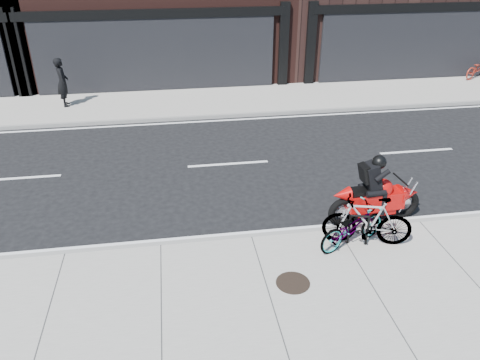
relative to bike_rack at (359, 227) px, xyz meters
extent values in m
plane|color=black|center=(-2.21, 2.60, -0.56)|extent=(120.00, 120.00, 0.00)
cube|color=gray|center=(-2.21, -2.40, -0.49)|extent=(60.00, 6.00, 0.13)
cube|color=gray|center=(-2.21, 10.35, -0.49)|extent=(60.00, 3.50, 0.13)
cylinder|color=black|center=(-0.19, 0.06, -0.08)|extent=(0.05, 0.05, 0.71)
cylinder|color=black|center=(0.19, -0.06, -0.08)|extent=(0.05, 0.05, 0.71)
cylinder|color=black|center=(0.00, 0.00, 0.28)|extent=(0.39, 0.16, 0.05)
imported|color=gray|center=(-0.14, 0.00, 0.03)|extent=(1.84, 1.23, 0.91)
imported|color=gray|center=(0.18, 0.00, 0.14)|extent=(1.97, 1.00, 1.14)
torus|color=black|center=(1.59, 1.06, -0.20)|extent=(0.75, 0.21, 0.74)
torus|color=black|center=(0.01, 0.94, -0.20)|extent=(0.75, 0.21, 0.74)
cube|color=#AC0907|center=(0.79, 1.00, 0.02)|extent=(1.37, 0.53, 0.42)
cone|color=#AC0907|center=(1.64, 1.07, 0.09)|extent=(0.54, 0.53, 0.49)
sphere|color=#AC0907|center=(0.96, 1.01, 0.31)|extent=(0.45, 0.45, 0.45)
cube|color=black|center=(0.46, 0.97, 0.29)|extent=(0.64, 0.36, 0.13)
cylinder|color=silver|center=(0.16, 1.15, -0.22)|extent=(0.62, 0.15, 0.10)
cube|color=black|center=(0.61, 0.99, 0.67)|extent=(0.47, 0.44, 0.66)
cube|color=black|center=(0.43, 0.97, 0.76)|extent=(0.29, 0.35, 0.45)
sphere|color=black|center=(0.75, 1.00, 1.01)|extent=(0.32, 0.32, 0.32)
imported|color=black|center=(-7.80, 10.49, 0.50)|extent=(0.59, 0.76, 1.85)
imported|color=maroon|center=(10.33, 11.60, 0.03)|extent=(1.85, 1.30, 0.92)
cylinder|color=black|center=(-1.69, -1.05, -0.42)|extent=(0.78, 0.78, 0.02)
camera|label=1|loc=(-3.78, -7.84, 5.56)|focal=35.00mm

